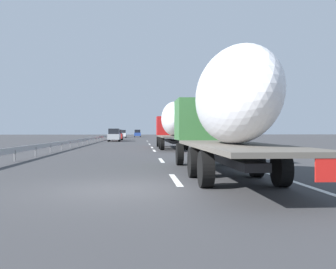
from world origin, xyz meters
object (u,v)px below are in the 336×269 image
truck_lead (173,122)px  car_red_compact (117,135)px  truck_trailing (225,108)px  car_blue_sedan (138,133)px  car_silver_hatch (114,135)px  road_sign (181,127)px  car_white_van (122,134)px

truck_lead → car_red_compact: (33.23, 6.94, -1.45)m
truck_trailing → car_red_compact: 55.18m
car_red_compact → truck_trailing: bearing=-172.8°
car_blue_sedan → car_silver_hatch: 45.72m
car_blue_sedan → car_silver_hatch: bearing=175.9°
car_blue_sedan → road_sign: (-47.94, -6.76, 1.25)m
car_silver_hatch → truck_trailing: bearing=-171.5°
truck_trailing → road_sign: bearing=-4.0°
car_red_compact → car_white_van: 25.98m
car_blue_sedan → car_white_van: size_ratio=1.08×
truck_trailing → car_blue_sedan: bearing=2.3°
truck_trailing → car_white_van: bearing=5.1°
truck_lead → road_sign: 22.79m
car_blue_sedan → road_sign: 48.43m
car_white_van → road_sign: 38.09m
car_red_compact → car_white_van: size_ratio=1.04×
truck_trailing → car_silver_hatch: bearing=8.5°
car_blue_sedan → car_white_van: (-11.31, 3.61, -0.04)m
truck_lead → car_blue_sedan: size_ratio=3.08×
car_white_van → car_silver_hatch: size_ratio=0.94×
truck_trailing → car_red_compact: truck_trailing is taller
truck_lead → car_blue_sedan: 70.63m
truck_lead → truck_trailing: bearing=180.0°
truck_trailing → car_blue_sedan: truck_trailing is taller
truck_trailing → car_blue_sedan: size_ratio=3.11×
truck_lead → car_white_van: 59.67m
car_red_compact → car_silver_hatch: size_ratio=0.97×
car_red_compact → road_sign: bearing=-136.7°
truck_trailing → car_white_van: 81.04m
truck_lead → road_sign: truck_lead is taller
car_silver_hatch → road_sign: bearing=-103.1°
truck_lead → truck_trailing: 21.49m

